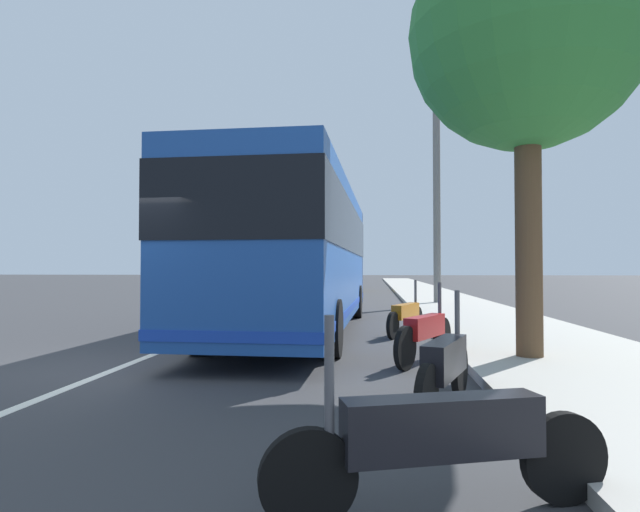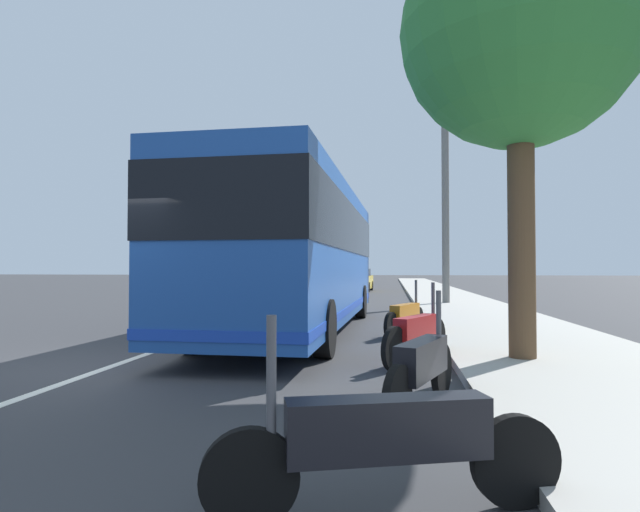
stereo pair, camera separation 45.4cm
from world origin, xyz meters
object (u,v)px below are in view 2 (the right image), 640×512
motorcycle_mid_row (422,367)px  car_ahead_same_lane (300,279)px  motorcycle_angled (417,333)px  motorcycle_far_end (405,315)px  car_behind_bus (283,282)px  car_far_distant (357,280)px  coach_bus (300,250)px  car_oncoming (324,277)px  motorcycle_nearest_curb (386,441)px  utility_pole (445,204)px  roadside_tree_near_camera (519,32)px

motorcycle_mid_row → car_ahead_same_lane: 33.09m
motorcycle_angled → motorcycle_far_end: motorcycle_angled is taller
car_behind_bus → motorcycle_angled: bearing=17.9°
car_ahead_same_lane → car_far_distant: car_ahead_same_lane is taller
car_ahead_same_lane → coach_bus: bearing=9.1°
motorcycle_far_end → car_oncoming: 33.15m
coach_bus → motorcycle_nearest_curb: (-9.01, -2.18, -1.51)m
motorcycle_angled → car_ahead_same_lane: (29.49, 7.26, 0.27)m
utility_pole → car_behind_bus: bearing=44.6°
roadside_tree_near_camera → utility_pole: size_ratio=0.86×
motorcycle_nearest_curb → motorcycle_angled: 5.20m
coach_bus → car_far_distant: bearing=1.9°
motorcycle_mid_row → car_far_distant: bearing=26.2°
motorcycle_angled → motorcycle_far_end: 3.42m
coach_bus → motorcycle_mid_row: size_ratio=5.56×
motorcycle_angled → utility_pole: 13.44m
motorcycle_angled → car_far_distant: size_ratio=0.48×
car_behind_bus → car_oncoming: (14.39, -0.56, 0.04)m
car_far_distant → motorcycle_nearest_curb: bearing=-173.3°
motorcycle_mid_row → car_behind_bus: 25.33m
car_behind_bus → motorcycle_mid_row: bearing=15.8°
motorcycle_angled → utility_pole: utility_pole is taller
car_ahead_same_lane → car_far_distant: (-3.66, -4.52, -0.04)m
motorcycle_mid_row → car_far_distant: 28.77m
coach_bus → motorcycle_angled: 4.88m
coach_bus → motorcycle_angled: size_ratio=5.55×
motorcycle_nearest_curb → car_ahead_same_lane: (34.67, 6.82, 0.29)m
motorcycle_far_end → roadside_tree_near_camera: roadside_tree_near_camera is taller
motorcycle_nearest_curb → roadside_tree_near_camera: size_ratio=0.31×
motorcycle_nearest_curb → utility_pole: 18.49m
motorcycle_mid_row → utility_pole: utility_pole is taller
car_ahead_same_lane → roadside_tree_near_camera: 31.18m
car_ahead_same_lane → utility_pole: bearing=27.3°
coach_bus → car_ahead_same_lane: bearing=11.8°
roadside_tree_near_camera → utility_pole: utility_pole is taller
car_ahead_same_lane → roadside_tree_near_camera: (-29.55, -8.87, 4.50)m
motorcycle_angled → car_ahead_same_lane: bearing=41.6°
motorcycle_mid_row → car_ahead_same_lane: size_ratio=0.44×
car_far_distant → motorcycle_mid_row: bearing=-172.3°
coach_bus → utility_pole: 10.23m
motorcycle_mid_row → roadside_tree_near_camera: bearing=-10.6°
motorcycle_nearest_curb → motorcycle_far_end: bearing=-109.3°
motorcycle_mid_row → car_far_distant: size_ratio=0.48×
car_behind_bus → coach_bus: bearing=13.7°
coach_bus → car_behind_bus: size_ratio=2.64×
motorcycle_nearest_curb → motorcycle_mid_row: size_ratio=1.09×
utility_pole → coach_bus: bearing=153.9°
motorcycle_angled → car_behind_bus: car_behind_bus is taller
coach_bus → motorcycle_far_end: (-0.42, -2.52, -1.52)m
coach_bus → car_oncoming: 32.38m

